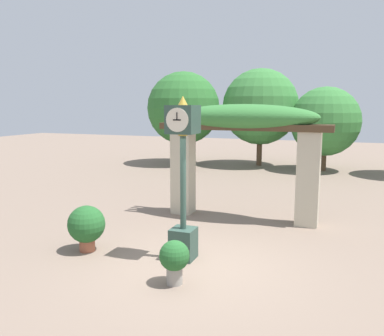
% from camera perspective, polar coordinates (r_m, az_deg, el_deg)
% --- Properties ---
extents(ground_plane, '(60.00, 60.00, 0.00)m').
position_cam_1_polar(ground_plane, '(8.31, 0.65, -13.47)').
color(ground_plane, '#7F6B5B').
extents(pedestal_clock, '(0.56, 0.61, 3.33)m').
position_cam_1_polar(pedestal_clock, '(8.16, -1.26, -1.12)').
color(pedestal_clock, '#2D473D').
rests_on(pedestal_clock, ground).
extents(pergola, '(4.71, 1.17, 3.18)m').
position_cam_1_polar(pergola, '(11.18, 7.16, 4.50)').
color(pergola, '#BCB299').
rests_on(pergola, ground).
extents(potted_plant_near_left, '(0.54, 0.54, 0.80)m').
position_cam_1_polar(potted_plant_near_left, '(7.34, -2.49, -12.56)').
color(potted_plant_near_left, gray).
rests_on(potted_plant_near_left, ground).
extents(potted_plant_near_right, '(0.81, 0.81, 1.01)m').
position_cam_1_polar(potted_plant_near_right, '(9.16, -14.60, -7.79)').
color(potted_plant_near_right, '#9E563D').
rests_on(potted_plant_near_right, ground).
extents(tree_line, '(15.00, 4.74, 5.01)m').
position_cam_1_polar(tree_line, '(20.80, 11.56, 7.95)').
color(tree_line, brown).
rests_on(tree_line, ground).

